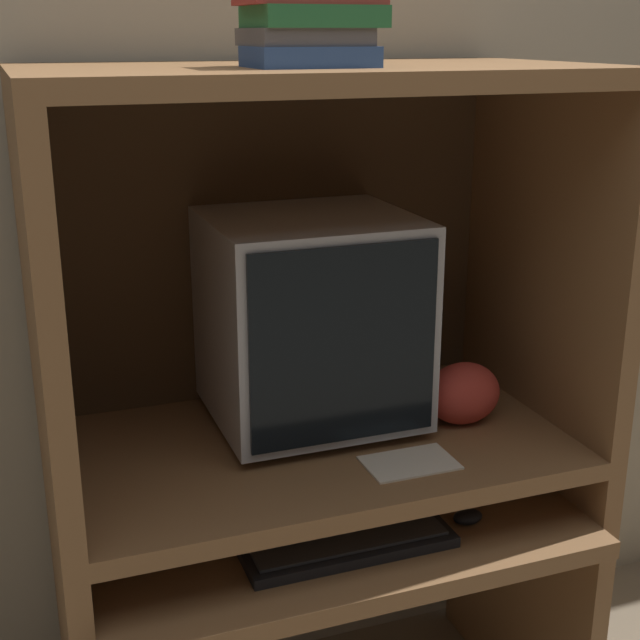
{
  "coord_description": "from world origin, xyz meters",
  "views": [
    {
      "loc": [
        -0.55,
        -1.22,
        1.51
      ],
      "look_at": [
        0.0,
        0.29,
        0.99
      ],
      "focal_mm": 50.0,
      "sensor_mm": 36.0,
      "label": 1
    }
  ],
  "objects_px": {
    "mouse": "(468,517)",
    "book_stack": "(309,24)",
    "keyboard": "(344,538)",
    "crt_monitor": "(311,319)",
    "snack_bag": "(463,393)"
  },
  "relations": [
    {
      "from": "crt_monitor",
      "to": "book_stack",
      "type": "bearing_deg",
      "value": -110.14
    },
    {
      "from": "keyboard",
      "to": "mouse",
      "type": "xyz_separation_m",
      "value": [
        0.25,
        -0.01,
        0.0
      ]
    },
    {
      "from": "keyboard",
      "to": "snack_bag",
      "type": "relative_size",
      "value": 2.52
    },
    {
      "from": "book_stack",
      "to": "crt_monitor",
      "type": "bearing_deg",
      "value": 69.86
    },
    {
      "from": "keyboard",
      "to": "book_stack",
      "type": "distance_m",
      "value": 0.91
    },
    {
      "from": "keyboard",
      "to": "snack_bag",
      "type": "distance_m",
      "value": 0.39
    },
    {
      "from": "mouse",
      "to": "book_stack",
      "type": "height_order",
      "value": "book_stack"
    },
    {
      "from": "keyboard",
      "to": "snack_bag",
      "type": "height_order",
      "value": "snack_bag"
    },
    {
      "from": "mouse",
      "to": "snack_bag",
      "type": "height_order",
      "value": "snack_bag"
    },
    {
      "from": "mouse",
      "to": "snack_bag",
      "type": "bearing_deg",
      "value": 67.28
    },
    {
      "from": "keyboard",
      "to": "book_stack",
      "type": "xyz_separation_m",
      "value": [
        -0.03,
        0.09,
        0.91
      ]
    },
    {
      "from": "keyboard",
      "to": "crt_monitor",
      "type": "bearing_deg",
      "value": 83.95
    },
    {
      "from": "crt_monitor",
      "to": "book_stack",
      "type": "xyz_separation_m",
      "value": [
        -0.06,
        -0.16,
        0.56
      ]
    },
    {
      "from": "crt_monitor",
      "to": "snack_bag",
      "type": "bearing_deg",
      "value": -21.8
    },
    {
      "from": "crt_monitor",
      "to": "mouse",
      "type": "height_order",
      "value": "crt_monitor"
    }
  ]
}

